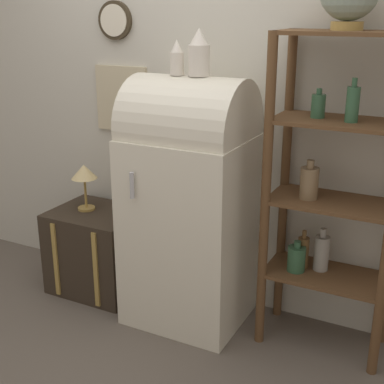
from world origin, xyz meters
TOP-DOWN VIEW (x-y plane):
  - ground_plane at (0.00, 0.00)m, footprint 12.00×12.00m
  - wall_back at (-0.00, 0.57)m, footprint 7.00×0.09m
  - refrigerator at (-0.00, 0.26)m, footprint 0.66×0.61m
  - suitcase_trunk at (-0.69, 0.28)m, footprint 0.57×0.48m
  - shelf_unit at (0.77, 0.35)m, footprint 0.67×0.37m
  - vase_left at (-0.07, 0.25)m, footprint 0.07×0.07m
  - vase_center at (0.06, 0.26)m, footprint 0.11×0.11m
  - desk_lamp at (-0.76, 0.28)m, footprint 0.16×0.16m

SIDE VIEW (x-z plane):
  - ground_plane at x=0.00m, z-range 0.00..0.00m
  - suitcase_trunk at x=-0.69m, z-range 0.00..0.55m
  - refrigerator at x=0.00m, z-range 0.03..1.47m
  - desk_lamp at x=-0.76m, z-range 0.63..0.93m
  - shelf_unit at x=0.77m, z-range 0.08..1.76m
  - wall_back at x=0.00m, z-range 0.00..2.70m
  - vase_left at x=-0.07m, z-range 1.44..1.62m
  - vase_center at x=0.06m, z-range 1.43..1.68m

